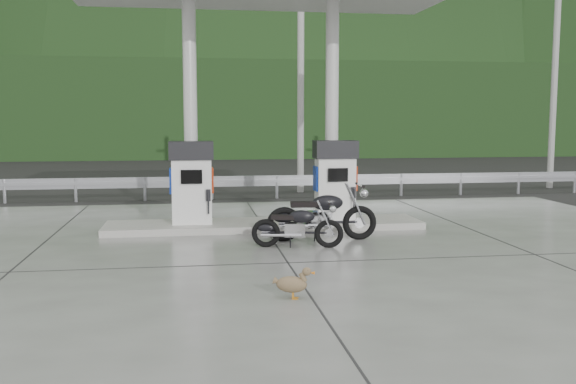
{
  "coord_description": "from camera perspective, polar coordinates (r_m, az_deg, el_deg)",
  "views": [
    {
      "loc": [
        -1.58,
        -11.55,
        2.46
      ],
      "look_at": [
        0.3,
        1.0,
        1.0
      ],
      "focal_mm": 40.0,
      "sensor_mm": 36.0,
      "label": 1
    }
  ],
  "objects": [
    {
      "name": "forested_hills",
      "position": [
        71.61,
        -7.29,
        4.52
      ],
      "size": [
        100.0,
        40.0,
        140.0
      ],
      "primitive_type": null,
      "color": "black",
      "rests_on": "ground"
    },
    {
      "name": "motorcycle_right",
      "position": [
        12.18,
        0.84,
        -3.15
      ],
      "size": [
        1.7,
        0.84,
        0.77
      ],
      "primitive_type": null,
      "rotation": [
        0.0,
        0.0,
        -0.21
      ],
      "color": "black",
      "rests_on": "forecourt_apron"
    },
    {
      "name": "gas_pump_right",
      "position": [
        14.47,
        4.21,
        1.03
      ],
      "size": [
        0.95,
        0.55,
        1.8
      ],
      "primitive_type": null,
      "color": "white",
      "rests_on": "pump_island"
    },
    {
      "name": "tree_band",
      "position": [
        41.58,
        -6.41,
        7.25
      ],
      "size": [
        80.0,
        6.0,
        6.0
      ],
      "primitive_type": "cube",
      "color": "black",
      "rests_on": "ground"
    },
    {
      "name": "guardrail",
      "position": [
        19.69,
        -3.89,
        1.44
      ],
      "size": [
        26.0,
        0.16,
        1.42
      ],
      "primitive_type": null,
      "color": "#9C9DA3",
      "rests_on": "ground"
    },
    {
      "name": "canopy_column_left",
      "position": [
        14.45,
        -8.67,
        7.32
      ],
      "size": [
        0.3,
        0.3,
        5.0
      ],
      "primitive_type": "cylinder",
      "color": "silver",
      "rests_on": "pump_island"
    },
    {
      "name": "motorcycle_left",
      "position": [
        12.88,
        3.04,
        -2.14
      ],
      "size": [
        2.11,
        0.73,
        0.99
      ],
      "primitive_type": null,
      "rotation": [
        0.0,
        0.0,
        -0.03
      ],
      "color": "black",
      "rests_on": "forecourt_apron"
    },
    {
      "name": "duck",
      "position": [
        8.8,
        0.31,
        -8.25
      ],
      "size": [
        0.54,
        0.3,
        0.38
      ],
      "primitive_type": null,
      "rotation": [
        0.0,
        0.0,
        -0.32
      ],
      "color": "brown",
      "rests_on": "forecourt_apron"
    },
    {
      "name": "canopy_column_right",
      "position": [
        14.8,
        3.92,
        7.36
      ],
      "size": [
        0.3,
        0.3,
        5.0
      ],
      "primitive_type": "cylinder",
      "color": "silver",
      "rests_on": "pump_island"
    },
    {
      "name": "utility_pole_b",
      "position": [
        21.41,
        1.14,
        10.68
      ],
      "size": [
        0.22,
        0.22,
        8.0
      ],
      "primitive_type": "cylinder",
      "color": "#979792",
      "rests_on": "ground"
    },
    {
      "name": "ground",
      "position": [
        11.91,
        -0.72,
        -5.35
      ],
      "size": [
        160.0,
        160.0,
        0.0
      ],
      "primitive_type": "plane",
      "color": "black",
      "rests_on": "ground"
    },
    {
      "name": "road",
      "position": [
        23.23,
        -4.58,
        0.46
      ],
      "size": [
        60.0,
        7.0,
        0.01
      ],
      "primitive_type": "cube",
      "color": "black",
      "rests_on": "ground"
    },
    {
      "name": "utility_pole_c",
      "position": [
        24.57,
        22.63,
        9.65
      ],
      "size": [
        0.22,
        0.22,
        8.0
      ],
      "primitive_type": "cylinder",
      "color": "#979792",
      "rests_on": "ground"
    },
    {
      "name": "gas_pump_left",
      "position": [
        14.12,
        -8.56,
        0.84
      ],
      "size": [
        0.95,
        0.55,
        1.8
      ],
      "primitive_type": null,
      "color": "white",
      "rests_on": "pump_island"
    },
    {
      "name": "pump_island",
      "position": [
        14.33,
        -2.08,
        -2.94
      ],
      "size": [
        7.0,
        1.4,
        0.15
      ],
      "primitive_type": "cube",
      "color": "gray",
      "rests_on": "forecourt_apron"
    },
    {
      "name": "forecourt_apron",
      "position": [
        11.91,
        -0.72,
        -5.31
      ],
      "size": [
        18.0,
        14.0,
        0.02
      ],
      "primitive_type": "cube",
      "color": "slate",
      "rests_on": "ground"
    }
  ]
}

